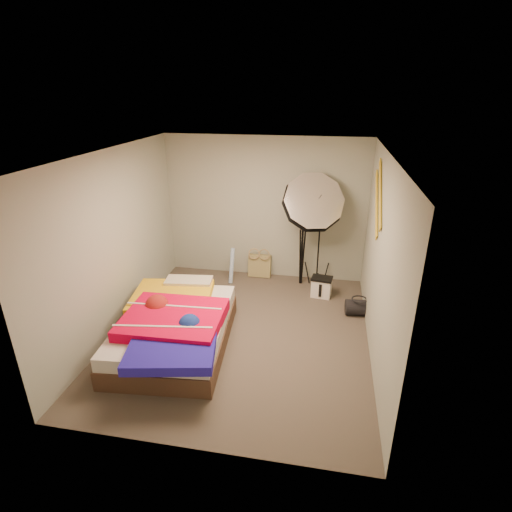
% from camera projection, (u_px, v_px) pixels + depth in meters
% --- Properties ---
extents(floor, '(4.00, 4.00, 0.00)m').
position_uv_depth(floor, '(241.00, 333.00, 5.65)').
color(floor, brown).
rests_on(floor, ground).
extents(ceiling, '(4.00, 4.00, 0.00)m').
position_uv_depth(ceiling, '(238.00, 153.00, 4.67)').
color(ceiling, silver).
rests_on(ceiling, wall_back).
extents(wall_back, '(3.50, 0.00, 3.50)m').
position_uv_depth(wall_back, '(265.00, 209.00, 6.97)').
color(wall_back, '#979D8D').
rests_on(wall_back, floor).
extents(wall_front, '(3.50, 0.00, 3.50)m').
position_uv_depth(wall_front, '(188.00, 341.00, 3.35)').
color(wall_front, '#979D8D').
rests_on(wall_front, floor).
extents(wall_left, '(0.00, 4.00, 4.00)m').
position_uv_depth(wall_left, '(115.00, 243.00, 5.45)').
color(wall_left, '#979D8D').
rests_on(wall_left, floor).
extents(wall_right, '(0.00, 4.00, 4.00)m').
position_uv_depth(wall_right, '(380.00, 262.00, 4.87)').
color(wall_right, '#979D8D').
rests_on(wall_right, floor).
extents(tote_bag, '(0.41, 0.18, 0.42)m').
position_uv_depth(tote_bag, '(260.00, 266.00, 7.30)').
color(tote_bag, tan).
rests_on(tote_bag, floor).
extents(wrapping_roll, '(0.12, 0.19, 0.63)m').
position_uv_depth(wrapping_roll, '(232.00, 266.00, 7.03)').
color(wrapping_roll, '#5993DE').
rests_on(wrapping_roll, floor).
extents(camera_case, '(0.34, 0.26, 0.31)m').
position_uv_depth(camera_case, '(321.00, 288.00, 6.61)').
color(camera_case, white).
rests_on(camera_case, floor).
extents(duffel_bag, '(0.41, 0.28, 0.24)m').
position_uv_depth(duffel_bag, '(359.00, 307.00, 6.08)').
color(duffel_bag, black).
rests_on(duffel_bag, floor).
extents(wall_stripe_upper, '(0.02, 0.91, 0.78)m').
position_uv_depth(wall_stripe_upper, '(380.00, 194.00, 5.14)').
color(wall_stripe_upper, gold).
rests_on(wall_stripe_upper, wall_right).
extents(wall_stripe_lower, '(0.02, 0.91, 0.78)m').
position_uv_depth(wall_stripe_lower, '(376.00, 204.00, 5.45)').
color(wall_stripe_lower, gold).
rests_on(wall_stripe_lower, wall_right).
extents(bed, '(1.60, 2.23, 0.58)m').
position_uv_depth(bed, '(175.00, 327.00, 5.28)').
color(bed, '#4C3224').
rests_on(bed, floor).
extents(photo_umbrella, '(1.15, 0.89, 2.10)m').
position_uv_depth(photo_umbrella, '(313.00, 203.00, 6.37)').
color(photo_umbrella, black).
rests_on(photo_umbrella, floor).
extents(camera_tripod, '(0.08, 0.08, 1.11)m').
position_uv_depth(camera_tripod, '(302.00, 250.00, 6.86)').
color(camera_tripod, black).
rests_on(camera_tripod, floor).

